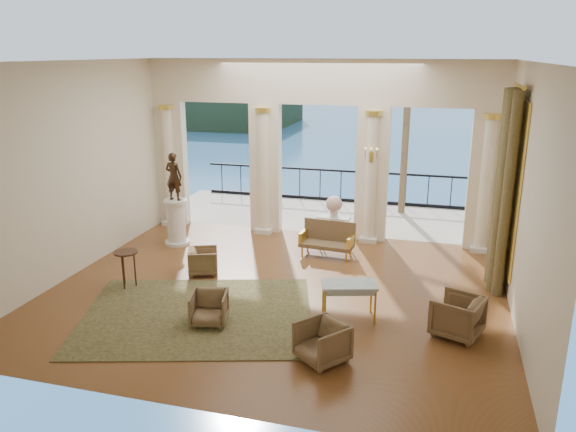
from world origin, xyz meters
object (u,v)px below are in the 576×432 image
(armchair_b, at_px, (322,340))
(side_table, at_px, (126,257))
(armchair_a, at_px, (209,307))
(statue, at_px, (174,176))
(armchair_d, at_px, (203,260))
(pedestal, at_px, (176,223))
(settee, at_px, (328,239))
(console_table, at_px, (334,222))
(game_table, at_px, (349,287))
(armchair_c, at_px, (458,314))

(armchair_b, height_order, side_table, side_table)
(armchair_a, distance_m, statue, 4.74)
(armchair_d, bearing_deg, statue, 19.27)
(pedestal, bearing_deg, settee, 3.19)
(pedestal, bearing_deg, console_table, 12.86)
(armchair_d, height_order, game_table, game_table)
(statue, bearing_deg, game_table, 153.82)
(settee, height_order, game_table, settee)
(game_table, distance_m, pedestal, 5.63)
(game_table, bearing_deg, console_table, 88.80)
(armchair_b, xyz_separation_m, statue, (-4.68, 4.49, 1.38))
(armchair_d, distance_m, side_table, 1.66)
(armchair_d, relative_size, statue, 0.53)
(armchair_a, height_order, armchair_b, armchair_b)
(console_table, bearing_deg, statue, -161.49)
(armchair_c, bearing_deg, armchair_b, -34.54)
(settee, bearing_deg, pedestal, -171.66)
(armchair_c, bearing_deg, settee, -117.79)
(armchair_d, xyz_separation_m, side_table, (-1.20, -1.10, 0.35))
(console_table, bearing_deg, armchair_a, -100.44)
(armchair_a, distance_m, console_table, 4.85)
(settee, distance_m, console_table, 0.70)
(settee, height_order, side_table, settee)
(armchair_a, xyz_separation_m, game_table, (2.35, 0.89, 0.28))
(armchair_d, height_order, statue, statue)
(armchair_b, xyz_separation_m, settee, (-0.87, 4.70, 0.06))
(statue, xyz_separation_m, side_table, (0.23, -2.74, -1.07))
(statue, bearing_deg, console_table, -162.41)
(armchair_c, bearing_deg, armchair_d, -84.49)
(console_table, bearing_deg, armchair_c, -47.99)
(armchair_b, relative_size, pedestal, 0.62)
(armchair_d, bearing_deg, settee, -74.06)
(armchair_d, relative_size, console_table, 0.76)
(armchair_a, height_order, side_table, side_table)
(game_table, bearing_deg, armchair_a, -175.49)
(armchair_a, relative_size, armchair_d, 1.03)
(statue, relative_size, console_table, 1.43)
(armchair_c, relative_size, console_table, 0.95)
(statue, height_order, console_table, statue)
(armchair_a, height_order, game_table, game_table)
(side_table, bearing_deg, armchair_b, -21.50)
(armchair_a, distance_m, armchair_d, 2.39)
(settee, bearing_deg, armchair_c, -43.26)
(pedestal, bearing_deg, statue, 90.00)
(statue, bearing_deg, armchair_a, 128.00)
(armchair_b, height_order, console_table, console_table)
(armchair_b, distance_m, side_table, 4.79)
(game_table, xyz_separation_m, statue, (-4.83, 2.89, 1.14))
(settee, xyz_separation_m, console_table, (0.01, 0.66, 0.22))
(armchair_a, relative_size, side_table, 0.83)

